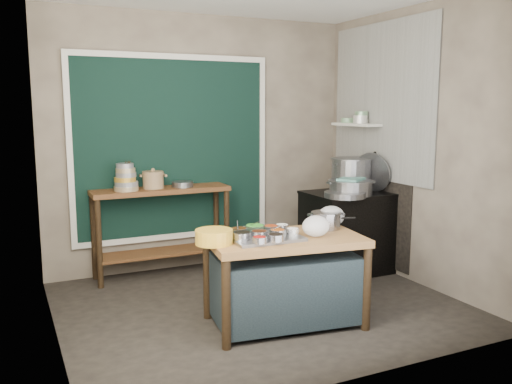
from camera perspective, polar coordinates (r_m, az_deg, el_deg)
name	(u,v)px	position (r m, az deg, el deg)	size (l,w,h in m)	color
floor	(260,306)	(5.07, 0.40, -11.92)	(3.50, 3.00, 0.02)	#2C2822
back_wall	(202,143)	(6.15, -5.72, 5.19)	(3.50, 0.02, 2.80)	gray
left_wall	(46,161)	(4.30, -21.24, 3.04)	(0.02, 3.00, 2.80)	gray
right_wall	(416,147)	(5.74, 16.50, 4.61)	(0.02, 3.00, 2.80)	gray
curtain_panel	(173,148)	(6.01, -8.74, 4.56)	(2.10, 0.02, 1.90)	black
curtain_frame	(173,148)	(6.00, -8.71, 4.56)	(2.22, 0.03, 2.02)	beige
tile_panel	(381,102)	(6.14, 13.05, 9.20)	(0.02, 1.70, 1.70)	#B2B2AA
soot_patch	(372,204)	(6.31, 12.16, -1.27)	(0.01, 1.30, 1.30)	black
wall_shelf	(356,125)	(6.32, 10.52, 7.00)	(0.22, 0.70, 0.03)	beige
prep_table	(285,281)	(4.55, 3.05, -9.29)	(1.25, 0.72, 0.75)	brown
back_counter	(162,232)	(5.90, -9.87, -4.14)	(1.45, 0.40, 0.95)	brown
stove_block	(349,233)	(6.06, 9.71, -4.27)	(0.90, 0.68, 0.85)	black
stove_top	(350,194)	(5.98, 9.82, -0.17)	(0.92, 0.69, 0.03)	black
condiment_tray	(265,238)	(4.34, 0.95, -4.84)	(0.57, 0.40, 0.03)	gray
condiment_bowls	(262,233)	(4.34, 0.62, -4.29)	(0.57, 0.46, 0.06)	gray
yellow_basin	(214,237)	(4.20, -4.45, -4.72)	(0.29, 0.29, 0.11)	gold
saucepan	(326,220)	(4.75, 7.39, -2.97)	(0.27, 0.27, 0.15)	gray
plastic_bag_a	(316,226)	(4.44, 6.32, -3.59)	(0.23, 0.20, 0.17)	white
plastic_bag_b	(331,216)	(4.83, 7.91, -2.54)	(0.25, 0.21, 0.18)	white
bowl_stack	(126,179)	(5.69, -13.56, 1.37)	(0.25, 0.25, 0.28)	tan
utensil_cup	(127,186)	(5.68, -13.39, 0.60)	(0.16, 0.16, 0.10)	gray
ceramic_crock	(153,181)	(5.79, -10.77, 1.16)	(0.24, 0.24, 0.16)	#937350
wide_bowl	(183,184)	(5.85, -7.73, 0.82)	(0.23, 0.23, 0.06)	gray
stock_pot	(351,174)	(6.06, 9.97, 1.83)	(0.46, 0.46, 0.36)	gray
pot_lid	(373,172)	(6.05, 12.19, 2.08)	(0.44, 0.44, 0.02)	gray
steamer	(351,188)	(5.79, 9.95, 0.47)	(0.49, 0.49, 0.16)	gray
green_cloth	(351,179)	(5.77, 9.97, 1.35)	(0.29, 0.22, 0.02)	slate
shallow_pan	(345,195)	(5.63, 9.35, -0.27)	(0.43, 0.43, 0.06)	gray
shelf_bowl_stack	(360,118)	(6.25, 10.94, 7.69)	(0.17, 0.17, 0.13)	silver
shelf_bowl_green	(348,120)	(6.46, 9.62, 7.44)	(0.16, 0.16, 0.06)	gray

